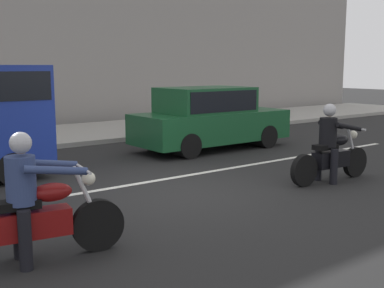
{
  "coord_description": "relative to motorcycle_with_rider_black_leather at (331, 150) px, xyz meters",
  "views": [
    {
      "loc": [
        -5.08,
        -7.19,
        2.28
      ],
      "look_at": [
        0.14,
        -0.38,
        0.92
      ],
      "focal_mm": 45.83,
      "sensor_mm": 36.0,
      "label": 1
    }
  ],
  "objects": [
    {
      "name": "ground_plane",
      "position": [
        -2.94,
        1.26,
        -0.64
      ],
      "size": [
        80.0,
        80.0,
        0.0
      ],
      "primitive_type": "plane",
      "color": "black"
    },
    {
      "name": "sidewalk_slab",
      "position": [
        -2.94,
        9.26,
        -0.57
      ],
      "size": [
        40.0,
        4.4,
        0.14
      ],
      "primitive_type": "cube",
      "color": "#99968E",
      "rests_on": "ground_plane"
    },
    {
      "name": "lane_marking_stripe",
      "position": [
        -3.86,
        2.16,
        -0.64
      ],
      "size": [
        18.0,
        0.14,
        0.01
      ],
      "primitive_type": "cube",
      "color": "silver",
      "rests_on": "ground_plane"
    },
    {
      "name": "motorcycle_with_rider_black_leather",
      "position": [
        0.0,
        0.0,
        0.0
      ],
      "size": [
        2.13,
        0.7,
        1.56
      ],
      "color": "black",
      "rests_on": "ground_plane"
    },
    {
      "name": "motorcycle_with_rider_denim_blue",
      "position": [
        -6.16,
        -0.44,
        -0.0
      ],
      "size": [
        2.18,
        0.75,
        1.55
      ],
      "color": "black",
      "rests_on": "ground_plane"
    },
    {
      "name": "parked_sedan_forest_green",
      "position": [
        0.53,
        4.46,
        0.24
      ],
      "size": [
        4.47,
        1.82,
        1.72
      ],
      "color": "#164C28",
      "rests_on": "ground_plane"
    }
  ]
}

